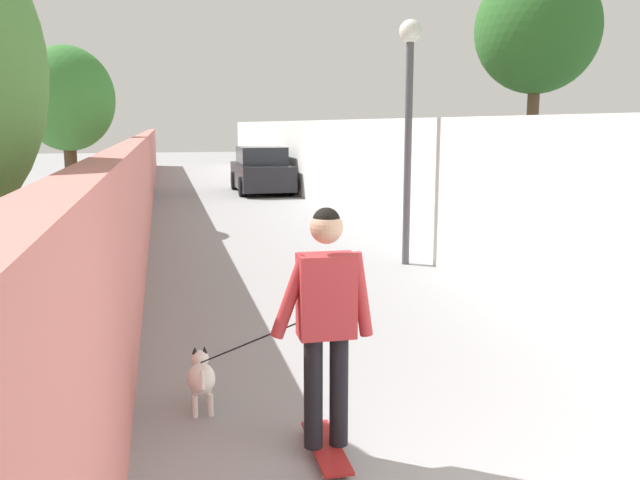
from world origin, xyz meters
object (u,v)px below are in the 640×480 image
skateboard (326,447)px  person_skateboarder (326,310)px  tree_right_near (537,31)px  dog (202,376)px  tree_left_far (67,100)px  lamp_post (409,97)px  car_near (262,171)px

skateboard → person_skateboarder: (-0.00, -0.00, 0.99)m
tree_right_near → dog: size_ratio=3.62×
skateboard → tree_right_near: bearing=-40.2°
tree_left_far → lamp_post: size_ratio=1.01×
tree_left_far → car_near: bearing=-36.7°
tree_left_far → lamp_post: (-5.27, -5.80, -0.09)m
tree_left_far → person_skateboarder: tree_left_far is taller
skateboard → dog: size_ratio=0.61×
skateboard → car_near: size_ratio=0.21×
dog → car_near: bearing=-9.9°
tree_left_far → skateboard: bearing=-165.3°
tree_left_far → skateboard: (-11.29, -2.97, -2.73)m
person_skateboarder → lamp_post: bearing=-25.2°
lamp_post → skateboard: lamp_post is taller
tree_right_near → skateboard: (-5.79, 4.90, -3.69)m
tree_right_near → dog: (-4.78, 5.68, -3.48)m
tree_right_near → skateboard: tree_right_near is taller
tree_left_far → person_skateboarder: size_ratio=2.37×
tree_left_far → lamp_post: bearing=-132.3°
dog → lamp_post: bearing=-35.9°
tree_right_near → skateboard: bearing=139.8°
tree_left_far → skateboard: size_ratio=4.92×
dog → person_skateboarder: bearing=-142.1°
lamp_post → person_skateboarder: size_ratio=2.34×
person_skateboarder → tree_left_far: bearing=14.7°
tree_right_near → car_near: bearing=12.0°
tree_right_near → dog: bearing=130.1°
lamp_post → person_skateboarder: (-6.02, 2.83, -1.65)m
tree_right_near → person_skateboarder: 8.05m
tree_left_far → tree_right_near: bearing=-125.0°
person_skateboarder → car_near: 18.41m
person_skateboarder → car_near: bearing=-7.0°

